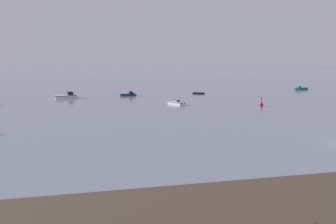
% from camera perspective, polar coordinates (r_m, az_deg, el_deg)
% --- Properties ---
extents(motorboat_moored_0, '(6.10, 3.84, 1.98)m').
position_cam_1_polar(motorboat_moored_0, '(124.56, 21.74, 3.71)').
color(motorboat_moored_0, '#197084').
rests_on(motorboat_moored_0, ground).
extents(motorboat_moored_2, '(3.98, 5.19, 1.71)m').
position_cam_1_polar(motorboat_moored_2, '(77.68, 1.84, 1.43)').
color(motorboat_moored_2, white).
rests_on(motorboat_moored_2, ground).
extents(motorboat_moored_3, '(5.01, 1.82, 1.87)m').
position_cam_1_polar(motorboat_moored_3, '(97.24, -6.56, 2.96)').
color(motorboat_moored_3, navy).
rests_on(motorboat_moored_3, ground).
extents(motorboat_moored_4, '(7.03, 4.18, 2.53)m').
position_cam_1_polar(motorboat_moored_4, '(95.50, -16.75, 2.58)').
color(motorboat_moored_4, white).
rests_on(motorboat_moored_4, ground).
extents(rowboat_moored_4, '(4.17, 2.79, 0.62)m').
position_cam_1_polar(rowboat_moored_4, '(102.53, 5.30, 3.23)').
color(rowboat_moored_4, black).
rests_on(rowboat_moored_4, ground).
extents(channel_buoy, '(0.90, 0.90, 2.30)m').
position_cam_1_polar(channel_buoy, '(78.19, 15.81, 1.30)').
color(channel_buoy, red).
rests_on(channel_buoy, ground).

